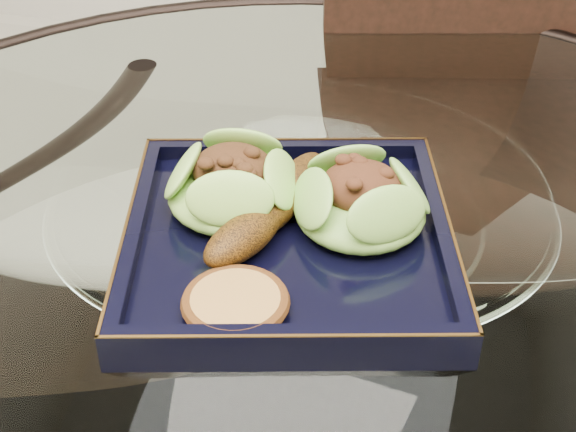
# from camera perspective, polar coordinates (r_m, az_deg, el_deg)

# --- Properties ---
(dining_table) EXTENTS (1.13, 1.13, 0.77)m
(dining_table) POSITION_cam_1_polar(r_m,az_deg,el_deg) (0.82, 0.80, -10.33)
(dining_table) COLOR white
(dining_table) RESTS_ON ground
(dining_chair) EXTENTS (0.53, 0.53, 1.00)m
(dining_chair) POSITION_cam_1_polar(r_m,az_deg,el_deg) (1.13, 12.94, 0.75)
(dining_chair) COLOR black
(dining_chair) RESTS_ON ground
(navy_plate) EXTENTS (0.34, 0.34, 0.02)m
(navy_plate) POSITION_cam_1_polar(r_m,az_deg,el_deg) (0.68, -0.00, -2.05)
(navy_plate) COLOR black
(navy_plate) RESTS_ON dining_table
(lettuce_wrap_left) EXTENTS (0.14, 0.14, 0.04)m
(lettuce_wrap_left) POSITION_cam_1_polar(r_m,az_deg,el_deg) (0.70, -3.93, 2.02)
(lettuce_wrap_left) COLOR #72AD32
(lettuce_wrap_left) RESTS_ON navy_plate
(lettuce_wrap_right) EXTENTS (0.13, 0.13, 0.04)m
(lettuce_wrap_right) POSITION_cam_1_polar(r_m,az_deg,el_deg) (0.68, 5.18, 0.81)
(lettuce_wrap_right) COLOR #4E8D29
(lettuce_wrap_right) RESTS_ON navy_plate
(roasted_plantain) EXTENTS (0.08, 0.18, 0.03)m
(roasted_plantain) POSITION_cam_1_polar(r_m,az_deg,el_deg) (0.68, -1.05, 0.62)
(roasted_plantain) COLOR #563109
(roasted_plantain) RESTS_ON navy_plate
(crumb_patty) EXTENTS (0.09, 0.09, 0.01)m
(crumb_patty) POSITION_cam_1_polar(r_m,az_deg,el_deg) (0.60, -3.75, -6.26)
(crumb_patty) COLOR #C08640
(crumb_patty) RESTS_ON navy_plate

